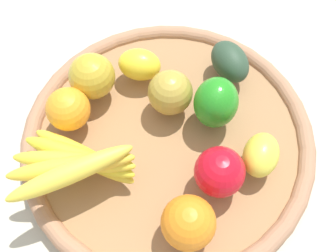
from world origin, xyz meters
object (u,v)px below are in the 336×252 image
Objects in this scene: apple_2 at (170,93)px; orange_1 at (188,223)px; lemon_0 at (261,155)px; avocado at (230,62)px; apple_1 at (220,172)px; apple_0 at (92,76)px; bell_pepper at (216,103)px; orange_0 at (68,109)px; banana_bunch at (76,162)px; lemon_1 at (140,65)px.

apple_2 is 0.97× the size of orange_1.
lemon_0 is 0.17m from avocado.
apple_1 is (-0.06, 0.04, 0.01)m from lemon_0.
bell_pepper is at bearing -75.38° from apple_0.
apple_1 is at bearing 145.99° from lemon_0.
orange_1 is 0.29m from avocado.
avocado is at bearing -25.84° from apple_2.
orange_0 is 0.07m from apple_0.
lemon_0 is 0.96× the size of orange_1.
banana_bunch is 2.62× the size of orange_0.
apple_1 is at bearing -2.37° from orange_1.
orange_0 is at bearing 140.77° from avocado.
apple_0 is (-0.07, 0.05, 0.01)m from lemon_1.
banana_bunch reaches higher than orange_1.
apple_2 is at bearing 57.12° from apple_1.
apple_0 is (0.14, 0.07, -0.00)m from banana_bunch.
lemon_0 is 0.30m from orange_0.
lemon_1 is (0.03, 0.08, -0.01)m from apple_2.
orange_1 is at bearing 0.29° from bell_pepper.
bell_pepper is 1.26× the size of orange_0.
apple_2 is 0.99× the size of apple_1.
bell_pepper is 0.11m from apple_1.
banana_bunch is at bearing -173.94° from lemon_1.
banana_bunch reaches higher than apple_1.
avocado is at bearing 176.05° from bell_pepper.
orange_0 is at bearing 95.15° from apple_1.
apple_1 is at bearing -63.54° from banana_bunch.
orange_1 is 1.08× the size of orange_0.
apple_2 is at bearing 82.07° from lemon_0.
avocado is at bearing 40.68° from lemon_0.
lemon_1 is at bearing 45.52° from orange_1.
banana_bunch is at bearing 91.71° from orange_1.
bell_pepper is at bearing -78.45° from apple_2.
bell_pepper reaches higher than lemon_0.
avocado is (0.19, 0.07, -0.01)m from apple_1.
bell_pepper reaches higher than avocado.
orange_0 is (-0.10, 0.12, -0.00)m from apple_2.
lemon_0 is 1.03× the size of orange_0.
banana_bunch is 0.18m from apple_2.
apple_2 reaches higher than lemon_0.
orange_1 is (-0.14, 0.04, 0.01)m from lemon_0.
bell_pepper is at bearing -168.47° from avocado.
bell_pepper is 0.10m from lemon_0.
lemon_1 is at bearing -110.86° from bell_pepper.
apple_2 is (-0.01, 0.07, -0.01)m from bell_pepper.
lemon_0 and lemon_1 have the same top height.
orange_1 reaches higher than apple_1.
orange_0 is at bearing 44.62° from banana_bunch.
avocado is (0.21, -0.17, -0.01)m from orange_0.
lemon_1 is at bearing -18.93° from orange_0.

